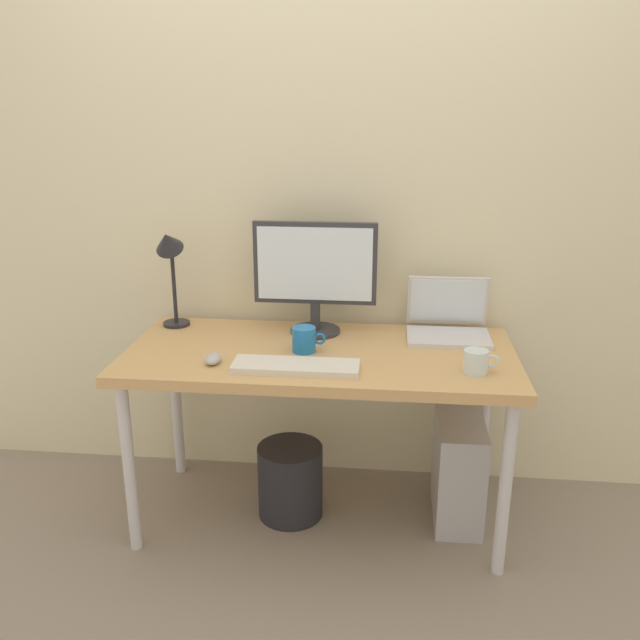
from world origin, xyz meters
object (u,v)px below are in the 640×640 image
(desk, at_px, (320,366))
(monitor, at_px, (315,271))
(desk_lamp, at_px, (169,256))
(glass_cup, at_px, (476,362))
(computer_tower, at_px, (458,470))
(keyboard, at_px, (296,366))
(wastebasket, at_px, (290,480))
(coffee_mug, at_px, (304,339))
(mouse, at_px, (213,359))
(laptop, at_px, (448,322))

(desk, relative_size, monitor, 3.00)
(monitor, xyz_separation_m, desk_lamp, (-0.59, 0.00, 0.05))
(glass_cup, relative_size, computer_tower, 0.28)
(keyboard, distance_m, computer_tower, 0.84)
(wastebasket, bearing_deg, keyboard, -74.42)
(desk, xyz_separation_m, desk_lamp, (-0.63, 0.21, 0.36))
(desk, relative_size, keyboard, 3.30)
(monitor, xyz_separation_m, coffee_mug, (-0.02, -0.22, -0.21))
(desk, distance_m, wastebasket, 0.52)
(desk, height_order, monitor, monitor)
(glass_cup, bearing_deg, monitor, 148.53)
(keyboard, height_order, coffee_mug, coffee_mug)
(coffee_mug, bearing_deg, mouse, -153.71)
(laptop, relative_size, mouse, 3.56)
(desk, distance_m, mouse, 0.41)
(keyboard, relative_size, coffee_mug, 3.58)
(mouse, bearing_deg, desk_lamp, 125.08)
(coffee_mug, xyz_separation_m, computer_tower, (0.60, 0.07, -0.55))
(coffee_mug, distance_m, computer_tower, 0.82)
(monitor, height_order, computer_tower, monitor)
(desk_lamp, bearing_deg, wastebasket, -21.85)
(desk_lamp, xyz_separation_m, wastebasket, (0.51, -0.20, -0.86))
(laptop, bearing_deg, desk, -155.37)
(laptop, bearing_deg, wastebasket, -160.01)
(desk, bearing_deg, laptop, 24.63)
(mouse, relative_size, computer_tower, 0.21)
(laptop, distance_m, keyboard, 0.69)
(laptop, height_order, keyboard, laptop)
(desk, height_order, coffee_mug, coffee_mug)
(laptop, xyz_separation_m, coffee_mug, (-0.54, -0.24, -0.01))
(desk, distance_m, computer_tower, 0.70)
(keyboard, height_order, computer_tower, keyboard)
(desk, distance_m, desk_lamp, 0.75)
(desk, bearing_deg, keyboard, -107.97)
(laptop, bearing_deg, coffee_mug, -156.27)
(laptop, relative_size, keyboard, 0.73)
(laptop, relative_size, glass_cup, 2.70)
(desk_lamp, height_order, wastebasket, desk_lamp)
(laptop, height_order, mouse, laptop)
(laptop, xyz_separation_m, keyboard, (-0.55, -0.42, -0.05))
(laptop, distance_m, wastebasket, 0.89)
(glass_cup, height_order, computer_tower, glass_cup)
(keyboard, xyz_separation_m, glass_cup, (0.62, 0.04, 0.03))
(desk, height_order, wastebasket, desk)
(desk_lamp, xyz_separation_m, glass_cup, (1.18, -0.36, -0.26))
(monitor, xyz_separation_m, glass_cup, (0.59, -0.36, -0.21))
(glass_cup, height_order, wastebasket, glass_cup)
(keyboard, distance_m, coffee_mug, 0.19)
(monitor, xyz_separation_m, mouse, (-0.32, -0.37, -0.24))
(laptop, xyz_separation_m, wastebasket, (-0.61, -0.22, -0.62))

